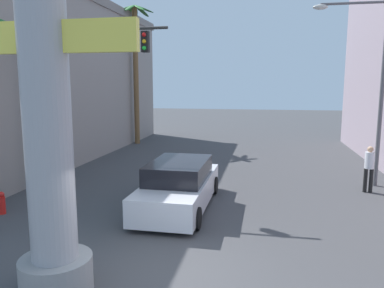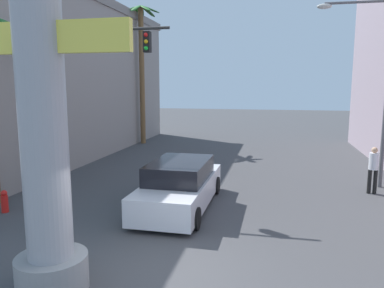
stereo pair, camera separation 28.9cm
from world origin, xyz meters
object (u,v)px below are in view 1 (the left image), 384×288
neon_sign_pole (44,63)px  palm_tree_far_left (136,59)px  street_lamp (371,75)px  traffic_light_mast (70,78)px  pedestrian_mid_right (369,165)px  fire_hydrant (2,203)px  car_lead (179,186)px

neon_sign_pole → palm_tree_far_left: bearing=104.6°
street_lamp → traffic_light_mast: size_ratio=1.20×
pedestrian_mid_right → palm_tree_far_left: bearing=141.9°
traffic_light_mast → fire_hydrant: 4.85m
traffic_light_mast → fire_hydrant: bearing=-111.2°
traffic_light_mast → street_lamp: bearing=16.1°
fire_hydrant → pedestrian_mid_right: bearing=21.9°
traffic_light_mast → neon_sign_pole: bearing=-64.4°
neon_sign_pole → street_lamp: neon_sign_pole is taller
car_lead → street_lamp: bearing=31.8°
fire_hydrant → traffic_light_mast: bearing=68.8°
street_lamp → car_lead: size_ratio=1.41×
traffic_light_mast → car_lead: (4.27, -0.98, -3.51)m
fire_hydrant → palm_tree_far_left: bearing=92.5°
traffic_light_mast → fire_hydrant: traffic_light_mast is taller
car_lead → fire_hydrant: 5.59m
car_lead → fire_hydrant: car_lead is taller
neon_sign_pole → car_lead: 6.66m
car_lead → pedestrian_mid_right: size_ratio=2.91×
palm_tree_far_left → street_lamp: bearing=-34.8°
traffic_light_mast → fire_hydrant: (-1.04, -2.69, -3.90)m
neon_sign_pole → fire_hydrant: bearing=137.7°
street_lamp → neon_sign_pole: bearing=-129.4°
traffic_light_mast → palm_tree_far_left: palm_tree_far_left is taller
street_lamp → fire_hydrant: (-11.99, -5.84, -4.05)m
neon_sign_pole → palm_tree_far_left: (-4.77, 18.36, 1.33)m
street_lamp → car_lead: street_lamp is taller
car_lead → neon_sign_pole: bearing=-102.3°
car_lead → pedestrian_mid_right: (6.58, 3.08, 0.29)m
palm_tree_far_left → neon_sign_pole: bearing=-75.4°
traffic_light_mast → palm_tree_far_left: 12.13m
traffic_light_mast → pedestrian_mid_right: bearing=10.9°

